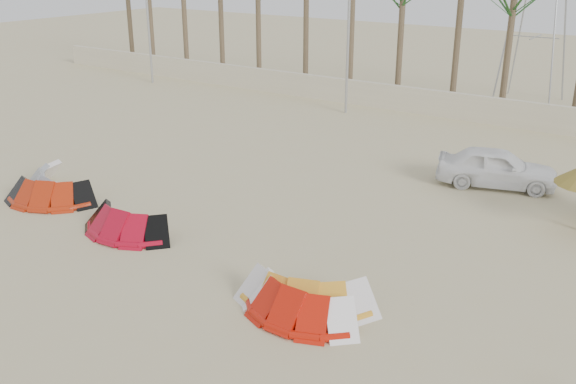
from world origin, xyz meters
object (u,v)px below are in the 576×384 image
Objects in this scene: kite_red_mid at (133,219)px; car at (497,167)px; kite_grey at (56,180)px; kite_orange at (313,287)px; kite_red_left at (57,190)px; kite_red_right at (304,298)px.

car is (7.64, 10.08, 0.29)m from kite_red_mid.
kite_red_mid is 0.77× the size of car.
kite_grey is 15.47m from car.
kite_grey is at bearing 173.38° from kite_orange.
kite_red_right is at bearing -6.62° from kite_red_left.
kite_grey and kite_orange have the same top height.
kite_red_left is 1.11× the size of kite_red_mid.
kite_grey is 0.95× the size of car.
kite_red_mid is 6.75m from kite_red_right.
kite_red_left is (0.86, -0.62, -0.00)m from kite_grey.
kite_grey is 1.28× the size of kite_red_right.
kite_orange is at bearing -3.49° from kite_red_mid.
kite_red_left is at bearing 113.40° from car.
kite_orange is 10.54m from car.
car reaches higher than kite_red_right.
kite_orange is (11.42, -1.33, -0.00)m from kite_grey.
kite_red_right and kite_orange have the same top height.
kite_orange is (6.59, -0.40, 0.00)m from kite_red_mid.
kite_grey and kite_red_right have the same top height.
kite_red_left and kite_red_mid have the same top height.
kite_red_left is 0.96× the size of kite_orange.
kite_grey is 4.91m from kite_red_mid.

